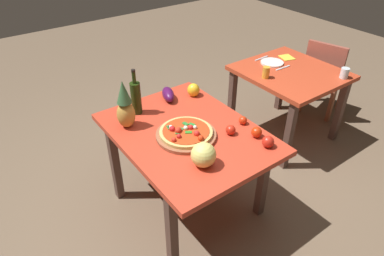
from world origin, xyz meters
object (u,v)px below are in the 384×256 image
at_px(tomato_beside_pepper, 231,130).
at_px(tomato_by_bottle, 243,120).
at_px(knife_utensil, 283,68).
at_px(napkin_folded, 287,57).
at_px(drinking_glass_juice, 266,72).
at_px(melon, 204,155).
at_px(eggplant, 168,94).
at_px(dining_chair, 325,74).
at_px(wine_bottle, 136,97).
at_px(drinking_glass_water, 345,73).
at_px(display_table, 187,141).
at_px(pizza_board, 186,135).
at_px(tomato_near_board, 268,142).
at_px(bell_pepper, 193,90).
at_px(pineapple_left, 125,107).
at_px(dinner_plate, 272,63).
at_px(fork_utensil, 262,58).
at_px(tomato_at_corner, 257,132).
at_px(background_table, 289,81).
at_px(pizza, 186,132).

bearing_deg(tomato_beside_pepper, tomato_by_bottle, 105.71).
distance_m(knife_utensil, napkin_folded, 0.27).
bearing_deg(knife_utensil, drinking_glass_juice, -80.02).
relative_size(melon, napkin_folded, 1.11).
bearing_deg(eggplant, knife_utensil, 83.15).
bearing_deg(tomato_beside_pepper, dining_chair, 105.00).
bearing_deg(wine_bottle, drinking_glass_juice, 82.76).
distance_m(wine_bottle, napkin_folded, 1.72).
bearing_deg(drinking_glass_water, display_table, -95.24).
distance_m(tomato_by_bottle, tomato_beside_pepper, 0.16).
relative_size(pizza_board, tomato_near_board, 5.17).
bearing_deg(bell_pepper, tomato_near_board, -0.89).
bearing_deg(tomato_near_board, pineapple_left, -140.05).
xyz_separation_m(dining_chair, drinking_glass_water, (0.42, -0.39, 0.28)).
height_order(pizza_board, wine_bottle, wine_bottle).
relative_size(display_table, dinner_plate, 5.44).
bearing_deg(fork_utensil, display_table, -68.69).
bearing_deg(knife_utensil, pineapple_left, -88.34).
xyz_separation_m(tomato_at_corner, tomato_near_board, (0.12, -0.02, 0.00)).
xyz_separation_m(bell_pepper, tomato_at_corner, (0.71, 0.01, -0.01)).
bearing_deg(fork_utensil, napkin_folded, 56.82).
relative_size(tomato_at_corner, tomato_by_bottle, 1.23).
xyz_separation_m(pizza_board, drinking_glass_water, (0.10, 1.66, 0.03)).
xyz_separation_m(dining_chair, melon, (0.62, -2.13, 0.31)).
bearing_deg(background_table, knife_utensil, -164.12).
height_order(display_table, dining_chair, dining_chair).
distance_m(melon, tomato_at_corner, 0.47).
relative_size(display_table, tomato_beside_pepper, 17.30).
xyz_separation_m(tomato_beside_pepper, napkin_folded, (-0.66, 1.33, -0.03)).
bearing_deg(drinking_glass_juice, dining_chair, 90.46).
bearing_deg(melon, pineapple_left, -164.51).
distance_m(tomato_by_bottle, drinking_glass_water, 1.24).
bearing_deg(tomato_near_board, dining_chair, 113.39).
xyz_separation_m(tomato_near_board, dinner_plate, (-0.90, 1.01, -0.03)).
xyz_separation_m(display_table, eggplant, (-0.45, 0.14, 0.13)).
bearing_deg(knife_utensil, dining_chair, 88.33).
height_order(background_table, dinner_plate, dinner_plate).
relative_size(dining_chair, dinner_plate, 3.86).
height_order(tomato_by_bottle, drinking_glass_water, drinking_glass_water).
xyz_separation_m(display_table, tomato_by_bottle, (0.16, 0.38, 0.12)).
height_order(melon, tomato_at_corner, melon).
height_order(dining_chair, melon, melon).
xyz_separation_m(tomato_at_corner, tomato_beside_pepper, (-0.13, -0.12, -0.00)).
height_order(dining_chair, tomato_beside_pepper, dining_chair).
height_order(pizza_board, fork_utensil, pizza_board).
bearing_deg(tomato_at_corner, pizza_board, -126.19).
bearing_deg(tomato_beside_pepper, drinking_glass_juice, 119.57).
relative_size(melon, drinking_glass_water, 1.67).
bearing_deg(pizza_board, background_table, 101.29).
distance_m(pizza, knife_utensil, 1.42).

